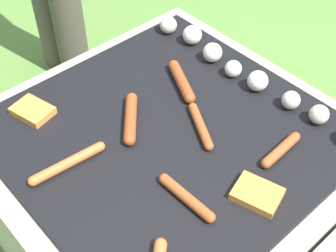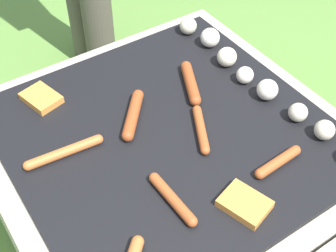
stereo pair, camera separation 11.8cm
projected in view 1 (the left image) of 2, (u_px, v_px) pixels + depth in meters
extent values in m
plane|color=#567F38|center=(168.00, 219.00, 1.48)|extent=(14.00, 14.00, 0.00)
cube|color=#A89E8C|center=(168.00, 182.00, 1.34)|extent=(0.88, 0.88, 0.38)
cube|color=black|center=(168.00, 134.00, 1.20)|extent=(0.78, 0.78, 0.02)
cylinder|color=#A34C23|center=(186.00, 197.00, 1.03)|extent=(0.14, 0.03, 0.02)
sphere|color=#A34C23|center=(164.00, 179.00, 1.07)|extent=(0.02, 0.02, 0.02)
sphere|color=#A34C23|center=(210.00, 217.00, 1.00)|extent=(0.02, 0.02, 0.02)
cylinder|color=#B7602D|center=(68.00, 163.00, 1.10)|extent=(0.04, 0.18, 0.02)
sphere|color=#B7602D|center=(33.00, 181.00, 1.07)|extent=(0.02, 0.02, 0.02)
sphere|color=#B7602D|center=(100.00, 146.00, 1.14)|extent=(0.02, 0.02, 0.02)
cylinder|color=#93421E|center=(181.00, 81.00, 1.31)|extent=(0.15, 0.09, 0.03)
sphere|color=#93421E|center=(174.00, 65.00, 1.36)|extent=(0.03, 0.03, 0.03)
sphere|color=#93421E|center=(190.00, 98.00, 1.26)|extent=(0.03, 0.03, 0.03)
cylinder|color=#93421E|center=(131.00, 118.00, 1.21)|extent=(0.13, 0.12, 0.03)
sphere|color=#93421E|center=(129.00, 140.00, 1.15)|extent=(0.03, 0.03, 0.03)
sphere|color=#93421E|center=(132.00, 99.00, 1.26)|extent=(0.03, 0.03, 0.03)
cylinder|color=#A34C23|center=(200.00, 126.00, 1.19)|extent=(0.14, 0.09, 0.02)
sphere|color=#A34C23|center=(209.00, 146.00, 1.14)|extent=(0.02, 0.02, 0.02)
sphere|color=#A34C23|center=(193.00, 107.00, 1.24)|extent=(0.02, 0.02, 0.02)
sphere|color=#B7602D|center=(161.00, 244.00, 0.95)|extent=(0.03, 0.03, 0.03)
cylinder|color=#A34C23|center=(281.00, 150.00, 1.13)|extent=(0.03, 0.12, 0.03)
sphere|color=#A34C23|center=(266.00, 163.00, 1.10)|extent=(0.03, 0.03, 0.03)
sphere|color=#A34C23|center=(295.00, 137.00, 1.16)|extent=(0.03, 0.03, 0.03)
cube|color=#D18438|center=(33.00, 111.00, 1.23)|extent=(0.12, 0.10, 0.02)
cube|color=#D18438|center=(257.00, 194.00, 1.04)|extent=(0.12, 0.11, 0.02)
sphere|color=beige|center=(168.00, 25.00, 1.49)|extent=(0.05, 0.05, 0.05)
sphere|color=silver|center=(192.00, 35.00, 1.44)|extent=(0.06, 0.06, 0.06)
sphere|color=beige|center=(212.00, 52.00, 1.38)|extent=(0.06, 0.06, 0.06)
sphere|color=silver|center=(233.00, 69.00, 1.33)|extent=(0.05, 0.05, 0.05)
sphere|color=silver|center=(258.00, 81.00, 1.29)|extent=(0.06, 0.06, 0.06)
sphere|color=beige|center=(291.00, 100.00, 1.24)|extent=(0.05, 0.05, 0.05)
sphere|color=beige|center=(319.00, 114.00, 1.20)|extent=(0.05, 0.05, 0.05)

